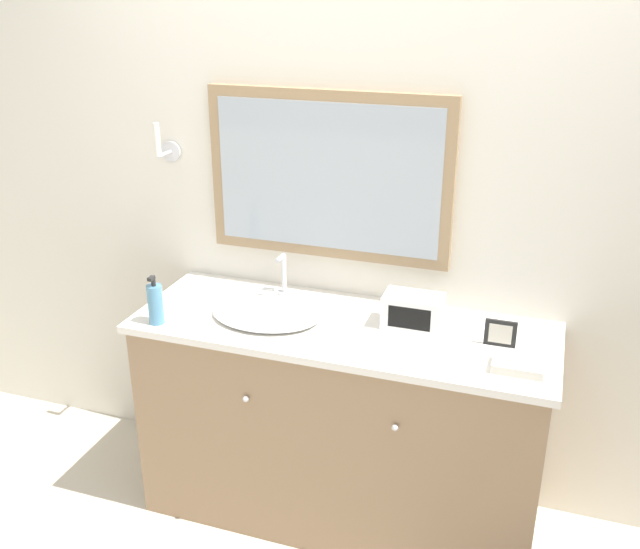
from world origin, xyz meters
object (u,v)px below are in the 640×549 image
Objects in this scene: appliance_box at (413,311)px; picture_frame at (500,333)px; soap_bottle at (155,304)px; sink_basin at (267,312)px.

appliance_box is 1.96× the size of picture_frame.
picture_frame is at bearing 10.55° from soap_bottle.
appliance_box is at bearing 171.13° from picture_frame.
sink_basin is 0.58m from appliance_box.
sink_basin is at bearing 26.96° from soap_bottle.
sink_basin reaches higher than appliance_box.
sink_basin is at bearing -177.23° from picture_frame.
appliance_box is at bearing 17.07° from soap_bottle.
picture_frame is (1.29, 0.24, -0.03)m from soap_bottle.
sink_basin is 0.91m from picture_frame.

